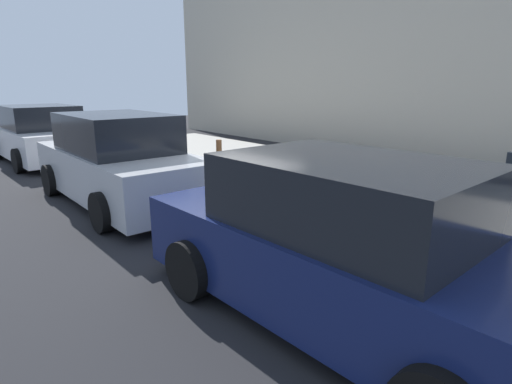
# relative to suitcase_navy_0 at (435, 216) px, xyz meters

# --- Properties ---
(ground_plane) EXTENTS (40.00, 40.00, 0.00)m
(ground_plane) POSITION_rel_suitcase_navy_0_xyz_m (4.00, 0.84, -0.44)
(ground_plane) COLOR black
(sidewalk_curb) EXTENTS (18.00, 5.00, 0.14)m
(sidewalk_curb) POSITION_rel_suitcase_navy_0_xyz_m (4.00, -1.66, -0.37)
(sidewalk_curb) COLOR #ADA89E
(sidewalk_curb) RESTS_ON ground_plane
(suitcase_navy_0) EXTENTS (0.36, 0.24, 0.88)m
(suitcase_navy_0) POSITION_rel_suitcase_navy_0_xyz_m (0.00, 0.00, 0.00)
(suitcase_navy_0) COLOR navy
(suitcase_navy_0) RESTS_ON sidewalk_curb
(suitcase_silver_1) EXTENTS (0.44, 0.24, 0.93)m
(suitcase_silver_1) POSITION_rel_suitcase_navy_0_xyz_m (0.51, 0.02, 0.02)
(suitcase_silver_1) COLOR #9EA0A8
(suitcase_silver_1) RESTS_ON sidewalk_curb
(suitcase_olive_2) EXTENTS (0.38, 0.26, 0.76)m
(suitcase_olive_2) POSITION_rel_suitcase_navy_0_xyz_m (1.03, 0.07, -0.02)
(suitcase_olive_2) COLOR #59601E
(suitcase_olive_2) RESTS_ON sidewalk_curb
(suitcase_teal_3) EXTENTS (0.39, 0.28, 0.74)m
(suitcase_teal_3) POSITION_rel_suitcase_navy_0_xyz_m (1.52, -0.01, -0.04)
(suitcase_teal_3) COLOR #0F606B
(suitcase_teal_3) RESTS_ON sidewalk_curb
(suitcase_red_4) EXTENTS (0.44, 0.25, 0.93)m
(suitcase_red_4) POSITION_rel_suitcase_navy_0_xyz_m (2.04, 0.02, 0.05)
(suitcase_red_4) COLOR red
(suitcase_red_4) RESTS_ON sidewalk_curb
(suitcase_maroon_5) EXTENTS (0.37, 0.23, 0.95)m
(suitcase_maroon_5) POSITION_rel_suitcase_navy_0_xyz_m (2.56, 0.07, 0.04)
(suitcase_maroon_5) COLOR maroon
(suitcase_maroon_5) RESTS_ON sidewalk_curb
(suitcase_black_6) EXTENTS (0.39, 0.27, 0.83)m
(suitcase_black_6) POSITION_rel_suitcase_navy_0_xyz_m (3.04, 0.03, -0.01)
(suitcase_black_6) COLOR black
(suitcase_black_6) RESTS_ON sidewalk_curb
(suitcase_navy_7) EXTENTS (0.46, 0.25, 0.79)m
(suitcase_navy_7) POSITION_rel_suitcase_navy_0_xyz_m (3.57, 0.06, 0.07)
(suitcase_navy_7) COLOR navy
(suitcase_navy_7) RESTS_ON sidewalk_curb
(fire_hydrant) EXTENTS (0.39, 0.21, 0.75)m
(fire_hydrant) POSITION_rel_suitcase_navy_0_xyz_m (4.28, 0.01, 0.09)
(fire_hydrant) COLOR #99999E
(fire_hydrant) RESTS_ON sidewalk_curb
(bollard_post) EXTENTS (0.13, 0.13, 0.88)m
(bollard_post) POSITION_rel_suitcase_navy_0_xyz_m (4.97, 0.16, 0.14)
(bollard_post) COLOR brown
(bollard_post) RESTS_ON sidewalk_curb
(parking_meter) EXTENTS (0.12, 0.09, 1.27)m
(parking_meter) POSITION_rel_suitcase_navy_0_xyz_m (-0.77, -0.24, 0.53)
(parking_meter) COLOR slate
(parking_meter) RESTS_ON sidewalk_curb
(parked_car_navy_0) EXTENTS (4.40, 2.07, 1.58)m
(parked_car_navy_0) POSITION_rel_suitcase_navy_0_xyz_m (-0.36, 2.46, 0.30)
(parked_car_navy_0) COLOR #141E4C
(parked_car_navy_0) RESTS_ON ground_plane
(parked_car_silver_1) EXTENTS (4.60, 1.98, 1.69)m
(parked_car_silver_1) POSITION_rel_suitcase_navy_0_xyz_m (4.99, 2.46, 0.35)
(parked_car_silver_1) COLOR #B2B5BA
(parked_car_silver_1) RESTS_ON ground_plane
(parked_car_white_2) EXTENTS (4.40, 2.23, 1.63)m
(parked_car_white_2) POSITION_rel_suitcase_navy_0_xyz_m (10.67, 2.46, 0.32)
(parked_car_white_2) COLOR silver
(parked_car_white_2) RESTS_ON ground_plane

